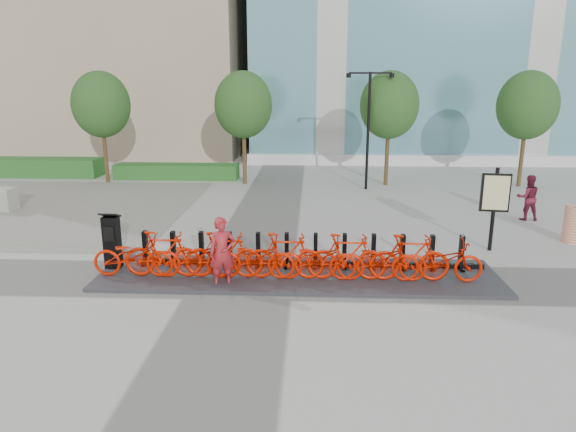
{
  "coord_description": "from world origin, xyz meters",
  "views": [
    {
      "loc": [
        1.6,
        -11.37,
        4.55
      ],
      "look_at": [
        1.0,
        1.5,
        1.2
      ],
      "focal_mm": 32.0,
      "sensor_mm": 36.0,
      "label": 1
    }
  ],
  "objects_px": {
    "kiosk": "(112,241)",
    "construction_barrel": "(574,224)",
    "bike_0": "(133,256)",
    "worker_red": "(222,253)",
    "pedestrian": "(528,198)",
    "map_sign": "(495,196)"
  },
  "relations": [
    {
      "from": "pedestrian",
      "to": "kiosk",
      "type": "bearing_deg",
      "value": 26.93
    },
    {
      "from": "kiosk",
      "to": "map_sign",
      "type": "bearing_deg",
      "value": 12.64
    },
    {
      "from": "kiosk",
      "to": "map_sign",
      "type": "height_order",
      "value": "map_sign"
    },
    {
      "from": "bike_0",
      "to": "map_sign",
      "type": "bearing_deg",
      "value": -74.15
    },
    {
      "from": "bike_0",
      "to": "pedestrian",
      "type": "bearing_deg",
      "value": -62.41
    },
    {
      "from": "bike_0",
      "to": "worker_red",
      "type": "height_order",
      "value": "worker_red"
    },
    {
      "from": "bike_0",
      "to": "worker_red",
      "type": "xyz_separation_m",
      "value": [
        2.2,
        -0.38,
        0.24
      ]
    },
    {
      "from": "bike_0",
      "to": "construction_barrel",
      "type": "height_order",
      "value": "construction_barrel"
    },
    {
      "from": "bike_0",
      "to": "construction_barrel",
      "type": "bearing_deg",
      "value": -73.56
    },
    {
      "from": "kiosk",
      "to": "construction_barrel",
      "type": "distance_m",
      "value": 12.95
    },
    {
      "from": "bike_0",
      "to": "worker_red",
      "type": "bearing_deg",
      "value": -99.69
    },
    {
      "from": "bike_0",
      "to": "kiosk",
      "type": "height_order",
      "value": "kiosk"
    },
    {
      "from": "bike_0",
      "to": "pedestrian",
      "type": "xyz_separation_m",
      "value": [
        11.55,
        6.04,
        0.19
      ]
    },
    {
      "from": "bike_0",
      "to": "map_sign",
      "type": "height_order",
      "value": "map_sign"
    },
    {
      "from": "worker_red",
      "to": "map_sign",
      "type": "xyz_separation_m",
      "value": [
        7.02,
        2.99,
        0.73
      ]
    },
    {
      "from": "worker_red",
      "to": "construction_barrel",
      "type": "bearing_deg",
      "value": 4.47
    },
    {
      "from": "pedestrian",
      "to": "construction_barrel",
      "type": "xyz_separation_m",
      "value": [
        0.34,
        -2.53,
        -0.22
      ]
    },
    {
      "from": "bike_0",
      "to": "construction_barrel",
      "type": "relative_size",
      "value": 1.72
    },
    {
      "from": "worker_red",
      "to": "pedestrian",
      "type": "relative_size",
      "value": 1.06
    },
    {
      "from": "worker_red",
      "to": "map_sign",
      "type": "relative_size",
      "value": 0.7
    },
    {
      "from": "worker_red",
      "to": "construction_barrel",
      "type": "height_order",
      "value": "worker_red"
    },
    {
      "from": "kiosk",
      "to": "map_sign",
      "type": "xyz_separation_m",
      "value": [
        9.93,
        2.04,
        0.79
      ]
    }
  ]
}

